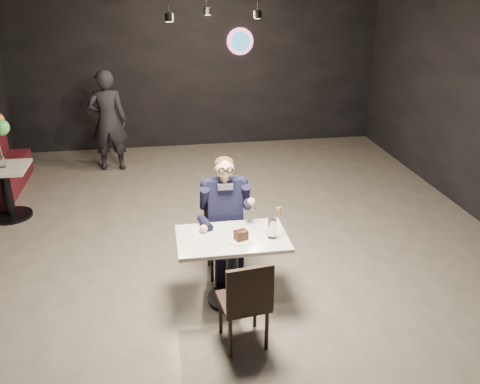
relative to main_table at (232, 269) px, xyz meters
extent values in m
plane|color=gray|center=(0.17, 0.89, -0.38)|extent=(9.00, 9.00, 0.00)
cube|color=silver|center=(0.00, 0.00, 0.00)|extent=(1.10, 0.70, 0.75)
cube|color=black|center=(0.00, 0.55, 0.09)|extent=(0.42, 0.46, 0.92)
cube|color=black|center=(0.00, -0.66, 0.09)|extent=(0.47, 0.51, 0.92)
cube|color=black|center=(0.00, 0.55, 0.34)|extent=(0.60, 0.80, 1.44)
cylinder|color=white|center=(0.06, -0.09, 0.38)|extent=(0.24, 0.24, 0.01)
cube|color=black|center=(0.07, -0.09, 0.43)|extent=(0.15, 0.13, 0.08)
ellipsoid|color=#2A8135|center=(0.06, -0.09, 0.47)|extent=(0.07, 0.04, 0.01)
cylinder|color=silver|center=(0.39, -0.08, 0.47)|extent=(0.09, 0.09, 0.20)
cone|color=tan|center=(0.46, -0.05, 0.62)|extent=(0.08, 0.08, 0.13)
cube|color=#490F16|center=(-3.08, 3.48, 0.07)|extent=(0.44, 1.78, 0.89)
cube|color=silver|center=(-2.78, 2.48, 0.03)|extent=(0.65, 0.65, 0.81)
cylinder|color=silver|center=(-2.78, 2.48, 0.45)|extent=(0.10, 0.10, 0.15)
imported|color=black|center=(-1.50, 4.23, 0.49)|extent=(0.64, 0.43, 1.74)
camera|label=1|loc=(-0.65, -4.42, 2.77)|focal=38.00mm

